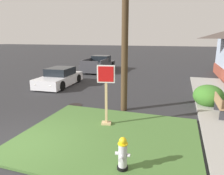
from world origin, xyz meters
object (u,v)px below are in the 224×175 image
(stop_sign, at_px, (106,97))
(parked_sedan_white, at_px, (60,78))
(pickup_truck_charcoal, at_px, (99,65))
(street_bench, at_px, (220,104))
(manhole_cover, at_px, (75,105))
(fire_hydrant, at_px, (123,154))

(stop_sign, bearing_deg, parked_sedan_white, 134.73)
(pickup_truck_charcoal, height_order, street_bench, pickup_truck_charcoal)
(manhole_cover, bearing_deg, parked_sedan_white, 130.58)
(manhole_cover, height_order, street_bench, street_bench)
(fire_hydrant, relative_size, pickup_truck_charcoal, 0.16)
(stop_sign, xyz_separation_m, parked_sedan_white, (-5.52, 5.57, -0.63))
(stop_sign, relative_size, street_bench, 1.62)
(stop_sign, xyz_separation_m, street_bench, (4.29, 2.36, -0.59))
(stop_sign, height_order, street_bench, stop_sign)
(pickup_truck_charcoal, distance_m, street_bench, 14.11)
(street_bench, bearing_deg, pickup_truck_charcoal, 132.96)
(fire_hydrant, relative_size, street_bench, 0.62)
(parked_sedan_white, height_order, street_bench, parked_sedan_white)
(fire_hydrant, height_order, parked_sedan_white, parked_sedan_white)
(parked_sedan_white, bearing_deg, fire_hydrant, -49.71)
(stop_sign, height_order, pickup_truck_charcoal, stop_sign)
(parked_sedan_white, bearing_deg, pickup_truck_charcoal, 88.42)
(fire_hydrant, distance_m, stop_sign, 2.93)
(stop_sign, bearing_deg, manhole_cover, 141.51)
(fire_hydrant, height_order, pickup_truck_charcoal, pickup_truck_charcoal)
(fire_hydrant, height_order, stop_sign, stop_sign)
(manhole_cover, distance_m, parked_sedan_white, 4.91)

